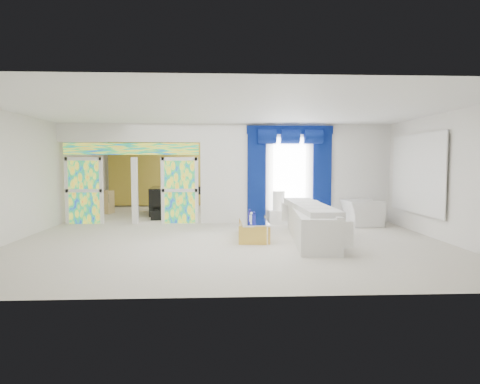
{
  "coord_description": "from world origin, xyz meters",
  "views": [
    {
      "loc": [
        -0.19,
        -11.49,
        1.83
      ],
      "look_at": [
        0.3,
        -1.2,
        1.1
      ],
      "focal_mm": 30.79,
      "sensor_mm": 36.0,
      "label": 1
    }
  ],
  "objects": [
    {
      "name": "floor",
      "position": [
        0.0,
        0.0,
        0.0
      ],
      "size": [
        12.0,
        12.0,
        0.0
      ],
      "primitive_type": "plane",
      "color": "#B7AF9E",
      "rests_on": "ground"
    },
    {
      "name": "dividing_wall",
      "position": [
        2.15,
        1.0,
        1.5
      ],
      "size": [
        5.7,
        0.18,
        3.0
      ],
      "primitive_type": "cube",
      "color": "white",
      "rests_on": "ground"
    },
    {
      "name": "dividing_header",
      "position": [
        -2.85,
        1.0,
        2.73
      ],
      "size": [
        4.3,
        0.18,
        0.55
      ],
      "primitive_type": "cube",
      "color": "white",
      "rests_on": "dividing_wall"
    },
    {
      "name": "stained_panel_left",
      "position": [
        -4.28,
        1.0,
        1.0
      ],
      "size": [
        0.95,
        0.04,
        2.0
      ],
      "primitive_type": "cube",
      "color": "#994C3F",
      "rests_on": "ground"
    },
    {
      "name": "stained_panel_right",
      "position": [
        -1.42,
        1.0,
        1.0
      ],
      "size": [
        0.95,
        0.04,
        2.0
      ],
      "primitive_type": "cube",
      "color": "#994C3F",
      "rests_on": "ground"
    },
    {
      "name": "stained_transom",
      "position": [
        -2.85,
        1.0,
        2.25
      ],
      "size": [
        4.0,
        0.05,
        0.35
      ],
      "primitive_type": "cube",
      "color": "#994C3F",
      "rests_on": "dividing_header"
    },
    {
      "name": "window_pane",
      "position": [
        1.9,
        0.9,
        1.45
      ],
      "size": [
        1.0,
        0.02,
        2.3
      ],
      "primitive_type": "cube",
      "color": "white",
      "rests_on": "dividing_wall"
    },
    {
      "name": "blue_drape_left",
      "position": [
        0.9,
        0.87,
        1.4
      ],
      "size": [
        0.55,
        0.1,
        2.8
      ],
      "primitive_type": "cube",
      "color": "#030949",
      "rests_on": "ground"
    },
    {
      "name": "blue_drape_right",
      "position": [
        2.9,
        0.87,
        1.4
      ],
      "size": [
        0.55,
        0.1,
        2.8
      ],
      "primitive_type": "cube",
      "color": "#030949",
      "rests_on": "ground"
    },
    {
      "name": "blue_pelmet",
      "position": [
        1.9,
        0.87,
        2.82
      ],
      "size": [
        2.6,
        0.12,
        0.25
      ],
      "primitive_type": "cube",
      "color": "#030949",
      "rests_on": "dividing_wall"
    },
    {
      "name": "wall_mirror",
      "position": [
        4.94,
        -1.0,
        1.55
      ],
      "size": [
        0.04,
        2.7,
        1.9
      ],
      "primitive_type": "cube",
      "color": "white",
      "rests_on": "ground"
    },
    {
      "name": "gold_curtains",
      "position": [
        0.0,
        5.9,
        1.5
      ],
      "size": [
        9.7,
        0.12,
        2.9
      ],
      "primitive_type": "cube",
      "color": "#AE8B29",
      "rests_on": "ground"
    },
    {
      "name": "white_sofa",
      "position": [
        1.96,
        -1.81,
        0.37
      ],
      "size": [
        1.2,
        3.92,
        0.74
      ],
      "primitive_type": "cube",
      "rotation": [
        0.0,
        0.0,
        -0.1
      ],
      "color": "white",
      "rests_on": "ground"
    },
    {
      "name": "coffee_table",
      "position": [
        0.61,
        -1.51,
        0.21
      ],
      "size": [
        0.81,
        1.94,
        0.42
      ],
      "primitive_type": "cube",
      "rotation": [
        0.0,
        0.0,
        -0.1
      ],
      "color": "gold",
      "rests_on": "ground"
    },
    {
      "name": "console_table",
      "position": [
        1.86,
        0.75,
        0.2
      ],
      "size": [
        1.23,
        0.44,
        0.4
      ],
      "primitive_type": "cube",
      "rotation": [
        0.0,
        0.0,
        0.05
      ],
      "color": "silver",
      "rests_on": "ground"
    },
    {
      "name": "table_lamp",
      "position": [
        1.56,
        0.75,
        0.69
      ],
      "size": [
        0.36,
        0.36,
        0.58
      ],
      "primitive_type": "cylinder",
      "color": "white",
      "rests_on": "console_table"
    },
    {
      "name": "armchair",
      "position": [
        3.95,
        0.32,
        0.37
      ],
      "size": [
        1.02,
        1.16,
        0.75
      ],
      "primitive_type": "imported",
      "rotation": [
        0.0,
        0.0,
        1.59
      ],
      "color": "white",
      "rests_on": "ground"
    },
    {
      "name": "grand_piano",
      "position": [
        -1.97,
        3.4,
        0.48
      ],
      "size": [
        1.6,
        2.0,
        0.95
      ],
      "primitive_type": "cube",
      "rotation": [
        0.0,
        0.0,
        0.08
      ],
      "color": "black",
      "rests_on": "ground"
    },
    {
      "name": "piano_bench",
      "position": [
        -1.97,
        1.8,
        0.15
      ],
      "size": [
        0.95,
        0.44,
        0.31
      ],
      "primitive_type": "cube",
      "rotation": [
        0.0,
        0.0,
        0.08
      ],
      "color": "black",
      "rests_on": "ground"
    },
    {
      "name": "tv_console",
      "position": [
        -4.41,
        3.56,
        0.41
      ],
      "size": [
        0.65,
        0.61,
        0.82
      ],
      "primitive_type": "cube",
      "rotation": [
        0.0,
        0.0,
        -0.19
      ],
      "color": "#B17C58",
      "rests_on": "ground"
    },
    {
      "name": "chandelier",
      "position": [
        -2.3,
        3.4,
        2.65
      ],
      "size": [
        0.6,
        0.6,
        0.6
      ],
      "primitive_type": "sphere",
      "color": "gold",
      "rests_on": "ceiling"
    },
    {
      "name": "decanters",
      "position": [
        0.58,
        -1.51,
        0.51
      ],
      "size": [
        0.12,
        1.1,
        0.23
      ],
      "color": "#1D1591",
      "rests_on": "coffee_table"
    }
  ]
}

